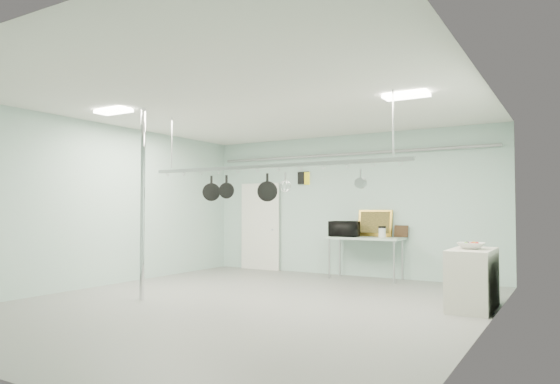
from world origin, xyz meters
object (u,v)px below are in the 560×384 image
Objects in this scene: side_cabinet at (473,279)px; skillet_mid at (226,186)px; pot_rack at (268,164)px; skillet_right at (267,187)px; coffee_canister at (382,233)px; skillet_left at (211,188)px; prep_table at (365,240)px; microwave at (344,229)px; fruit_bowl at (471,246)px; chrome_pole at (143,203)px.

side_cabinet is 4.20m from skillet_mid.
pot_rack is 0.37m from skillet_right.
side_cabinet is at bearing -45.44° from coffee_canister.
skillet_right is at bearing -29.51° from skillet_left.
prep_table is 3.48m from skillet_right.
coffee_canister is at bearing -177.48° from microwave.
microwave is 3.09× the size of coffee_canister.
side_cabinet is at bearing 20.45° from pot_rack.
fruit_bowl is (2.94, 1.08, -1.28)m from pot_rack.
skillet_mid is at bearing -164.07° from fruit_bowl.
skillet_right is (-0.41, -3.30, 1.02)m from prep_table.
skillet_mid is at bearing 157.32° from skillet_right.
fruit_bowl is (2.97, -2.10, -0.12)m from microwave.
coffee_canister is (0.80, 0.14, -0.07)m from microwave.
fruit_bowl is at bearing -114.16° from side_cabinet.
side_cabinet is at bearing 138.05° from microwave.
prep_table is (2.30, 4.20, -0.77)m from chrome_pole.
fruit_bowl is at bearing -41.18° from prep_table.
fruit_bowl is at bearing -0.10° from skillet_mid.
prep_table is 0.41m from coffee_canister.
pot_rack is 11.83× the size of fruit_bowl.
chrome_pole is 8.46× the size of skillet_mid.
prep_table is 2.63× the size of microwave.
fruit_bowl is at bearing 137.68° from microwave.
microwave is at bearing 145.17° from side_cabinet.
skillet_right is (1.15, 0.00, -0.01)m from skillet_left.
skillet_right is at bearing -103.32° from coffee_canister.
chrome_pole is 5.26× the size of microwave.
coffee_canister is 3.79m from skillet_mid.
microwave is (-0.43, -0.13, 0.24)m from prep_table.
chrome_pole is 2.67× the size of side_cabinet.
pot_rack is at bearing -96.91° from prep_table.
microwave is 3.64m from fruit_bowl.
side_cabinet is 3.62m from pot_rack.
pot_rack is (1.90, 0.90, 0.63)m from chrome_pole.
skillet_right is at bearing 83.25° from microwave.
skillet_mid is at bearing 40.26° from chrome_pole.
coffee_canister is (0.37, 0.01, 0.17)m from prep_table.
pot_rack is 10.44× the size of skillet_right.
fruit_bowl is at bearing 22.23° from chrome_pole.
skillet_right is at bearing -159.93° from fruit_bowl.
skillet_mid is at bearing -110.55° from prep_table.
microwave is at bearing 90.55° from pot_rack.
prep_table is at bearing 60.23° from skillet_right.
skillet_left is 0.94× the size of skillet_right.
fruit_bowl is 1.07× the size of skillet_mid.
skillet_right is (-0.78, -3.31, 0.85)m from coffee_canister.
pot_rack reaches higher than skillet_mid.
skillet_mid reaches higher than fruit_bowl.
fruit_bowl reaches higher than side_cabinet.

